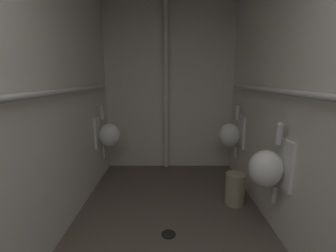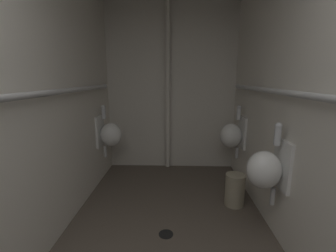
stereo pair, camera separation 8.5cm
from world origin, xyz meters
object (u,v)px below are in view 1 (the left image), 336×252
(urinal_left_mid, at_px, (108,134))
(urinal_right_mid, at_px, (268,167))
(standpipe_back_wall, at_px, (166,86))
(urinal_right_far, at_px, (231,134))
(floor_drain, at_px, (168,234))
(waste_bin, at_px, (235,189))

(urinal_left_mid, bearing_deg, urinal_right_mid, -35.10)
(urinal_right_mid, xyz_separation_m, standpipe_back_wall, (-0.92, 1.69, 0.66))
(urinal_right_far, bearing_deg, standpipe_back_wall, 153.16)
(floor_drain, bearing_deg, standpipe_back_wall, 91.29)
(urinal_left_mid, height_order, waste_bin, urinal_left_mid)
(waste_bin, bearing_deg, standpipe_back_wall, 126.29)
(urinal_left_mid, relative_size, waste_bin, 2.00)
(waste_bin, bearing_deg, urinal_right_mid, -79.77)
(urinal_right_far, distance_m, standpipe_back_wall, 1.23)
(urinal_left_mid, height_order, urinal_right_mid, same)
(urinal_right_mid, height_order, floor_drain, urinal_right_mid)
(urinal_left_mid, bearing_deg, urinal_right_far, -0.11)
(urinal_left_mid, relative_size, standpipe_back_wall, 0.29)
(standpipe_back_wall, height_order, waste_bin, standpipe_back_wall)
(standpipe_back_wall, height_order, floor_drain, standpipe_back_wall)
(standpipe_back_wall, bearing_deg, floor_drain, -88.71)
(urinal_left_mid, relative_size, urinal_right_mid, 1.00)
(urinal_left_mid, xyz_separation_m, urinal_right_far, (1.74, -0.00, 0.00))
(floor_drain, xyz_separation_m, waste_bin, (0.78, 0.55, 0.19))
(urinal_left_mid, height_order, standpipe_back_wall, standpipe_back_wall)
(urinal_left_mid, bearing_deg, floor_drain, -54.73)
(urinal_left_mid, xyz_separation_m, standpipe_back_wall, (0.82, 0.46, 0.66))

